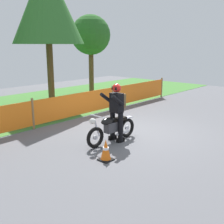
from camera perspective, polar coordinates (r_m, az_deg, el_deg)
The scene contains 8 objects.
ground at distance 8.99m, azimuth 4.67°, elevation -4.24°, with size 24.00×24.00×0.02m, color #5B5B60.
grass_verge at distance 13.40m, azimuth -16.29°, elevation 1.29°, with size 24.00×6.61×0.01m, color #427A33.
barrier_fence at distance 10.66m, azimuth -7.00°, elevation 1.62°, with size 11.98×0.08×1.05m.
tree_near_left at distance 12.70m, azimuth -13.29°, elevation 21.07°, with size 3.04×3.04×6.17m.
tree_near_right at distance 16.32m, azimuth -4.43°, elevation 15.48°, with size 2.24×2.24×4.43m.
motorcycle_lead at distance 7.93m, azimuth -0.05°, elevation -3.31°, with size 1.88×0.55×0.89m.
rider_lead at distance 7.94m, azimuth 0.98°, elevation 0.59°, with size 0.69×0.56×1.69m.
traffic_cone at distance 6.77m, azimuth -1.29°, elevation -7.88°, with size 0.32×0.32×0.53m.
Camera 1 is at (-6.83, -5.16, 2.74)m, focal length 44.28 mm.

